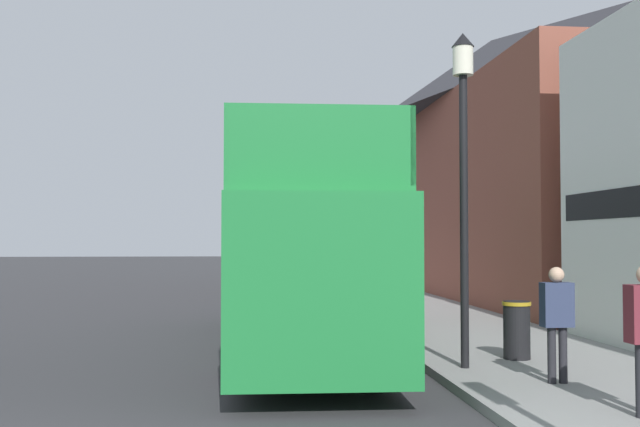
{
  "coord_description": "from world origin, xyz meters",
  "views": [
    {
      "loc": [
        2.82,
        -6.57,
        2.11
      ],
      "look_at": [
        4.37,
        8.56,
        2.66
      ],
      "focal_mm": 42.0,
      "sensor_mm": 36.0,
      "label": 1
    }
  ],
  "objects_px": {
    "parked_car_ahead_of_bus": "(299,287)",
    "lamp_post_third": "(335,213)",
    "lamp_post_nearest": "(463,139)",
    "tour_bus": "(300,258)",
    "litter_bin": "(517,328)",
    "lamp_post_second": "(374,189)",
    "pedestrian_second": "(557,313)"
  },
  "relations": [
    {
      "from": "parked_car_ahead_of_bus",
      "to": "litter_bin",
      "type": "distance_m",
      "value": 11.47
    },
    {
      "from": "litter_bin",
      "to": "parked_car_ahead_of_bus",
      "type": "bearing_deg",
      "value": 104.12
    },
    {
      "from": "lamp_post_nearest",
      "to": "lamp_post_third",
      "type": "relative_size",
      "value": 1.22
    },
    {
      "from": "parked_car_ahead_of_bus",
      "to": "lamp_post_third",
      "type": "distance_m",
      "value": 5.23
    },
    {
      "from": "lamp_post_nearest",
      "to": "tour_bus",
      "type": "bearing_deg",
      "value": 125.02
    },
    {
      "from": "lamp_post_third",
      "to": "litter_bin",
      "type": "distance_m",
      "value": 15.67
    },
    {
      "from": "lamp_post_second",
      "to": "lamp_post_third",
      "type": "height_order",
      "value": "lamp_post_second"
    },
    {
      "from": "pedestrian_second",
      "to": "lamp_post_nearest",
      "type": "xyz_separation_m",
      "value": [
        -0.9,
        1.36,
        2.6
      ]
    },
    {
      "from": "pedestrian_second",
      "to": "lamp_post_nearest",
      "type": "relative_size",
      "value": 0.31
    },
    {
      "from": "lamp_post_nearest",
      "to": "lamp_post_third",
      "type": "height_order",
      "value": "lamp_post_nearest"
    },
    {
      "from": "lamp_post_nearest",
      "to": "litter_bin",
      "type": "bearing_deg",
      "value": 33.99
    },
    {
      "from": "tour_bus",
      "to": "lamp_post_third",
      "type": "height_order",
      "value": "lamp_post_third"
    },
    {
      "from": "tour_bus",
      "to": "parked_car_ahead_of_bus",
      "type": "relative_size",
      "value": 2.65
    },
    {
      "from": "lamp_post_second",
      "to": "litter_bin",
      "type": "relative_size",
      "value": 5.02
    },
    {
      "from": "tour_bus",
      "to": "pedestrian_second",
      "type": "xyz_separation_m",
      "value": [
        3.22,
        -4.66,
        -0.65
      ]
    },
    {
      "from": "lamp_post_nearest",
      "to": "lamp_post_third",
      "type": "bearing_deg",
      "value": 90.18
    },
    {
      "from": "parked_car_ahead_of_bus",
      "to": "lamp_post_third",
      "type": "xyz_separation_m",
      "value": [
        1.63,
        4.3,
        2.47
      ]
    },
    {
      "from": "tour_bus",
      "to": "lamp_post_third",
      "type": "distance_m",
      "value": 13.14
    },
    {
      "from": "tour_bus",
      "to": "pedestrian_second",
      "type": "bearing_deg",
      "value": -53.89
    },
    {
      "from": "pedestrian_second",
      "to": "litter_bin",
      "type": "bearing_deg",
      "value": 84.26
    },
    {
      "from": "litter_bin",
      "to": "lamp_post_nearest",
      "type": "bearing_deg",
      "value": -146.01
    },
    {
      "from": "parked_car_ahead_of_bus",
      "to": "lamp_post_second",
      "type": "height_order",
      "value": "lamp_post_second"
    },
    {
      "from": "tour_bus",
      "to": "lamp_post_nearest",
      "type": "relative_size",
      "value": 2.17
    },
    {
      "from": "pedestrian_second",
      "to": "lamp_post_third",
      "type": "xyz_separation_m",
      "value": [
        -0.95,
        17.54,
        2.02
      ]
    },
    {
      "from": "litter_bin",
      "to": "lamp_post_second",
      "type": "bearing_deg",
      "value": 98.54
    },
    {
      "from": "parked_car_ahead_of_bus",
      "to": "lamp_post_nearest",
      "type": "bearing_deg",
      "value": -80.77
    },
    {
      "from": "tour_bus",
      "to": "lamp_post_second",
      "type": "height_order",
      "value": "lamp_post_second"
    },
    {
      "from": "lamp_post_third",
      "to": "pedestrian_second",
      "type": "bearing_deg",
      "value": -86.89
    },
    {
      "from": "lamp_post_nearest",
      "to": "pedestrian_second",
      "type": "bearing_deg",
      "value": -56.41
    },
    {
      "from": "tour_bus",
      "to": "pedestrian_second",
      "type": "height_order",
      "value": "tour_bus"
    },
    {
      "from": "tour_bus",
      "to": "lamp_post_third",
      "type": "relative_size",
      "value": 2.65
    },
    {
      "from": "parked_car_ahead_of_bus",
      "to": "litter_bin",
      "type": "relative_size",
      "value": 4.46
    }
  ]
}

